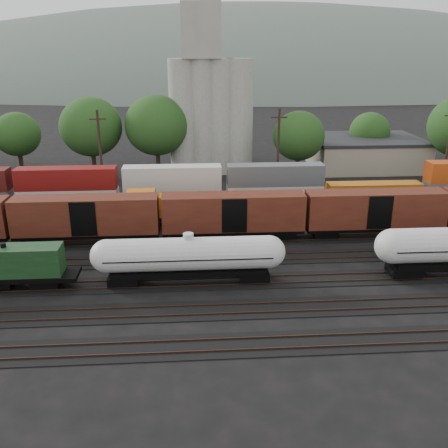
{
  "coord_description": "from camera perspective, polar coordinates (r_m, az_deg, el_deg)",
  "views": [
    {
      "loc": [
        -0.02,
        -44.96,
        19.94
      ],
      "look_at": [
        3.21,
        2.0,
        3.0
      ],
      "focal_mm": 40.0,
      "sensor_mm": 36.0,
      "label": 1
    }
  ],
  "objects": [
    {
      "name": "ground",
      "position": [
        49.18,
        -3.58,
        -4.17
      ],
      "size": [
        600.0,
        600.0,
        0.0
      ],
      "primitive_type": "plane",
      "color": "black"
    },
    {
      "name": "tracks",
      "position": [
        49.16,
        -3.59,
        -4.12
      ],
      "size": [
        180.0,
        33.2,
        0.2
      ],
      "color": "black",
      "rests_on": "ground"
    },
    {
      "name": "tank_car_a",
      "position": [
        43.54,
        -4.05,
        -3.66
      ],
      "size": [
        16.95,
        3.03,
        4.44
      ],
      "color": "silver",
      "rests_on": "ground"
    },
    {
      "name": "orange_locomotive",
      "position": [
        57.74,
        -5.44,
        1.93
      ],
      "size": [
        16.14,
        2.69,
        4.04
      ],
      "color": "black",
      "rests_on": "ground"
    },
    {
      "name": "boxcar_string",
      "position": [
        53.85,
        -15.49,
        0.85
      ],
      "size": [
        138.2,
        2.9,
        4.2
      ],
      "color": "black",
      "rests_on": "ground"
    },
    {
      "name": "container_wall",
      "position": [
        62.42,
        -5.06,
        3.63
      ],
      "size": [
        165.6,
        2.6,
        5.8
      ],
      "color": "black",
      "rests_on": "ground"
    },
    {
      "name": "grain_silo",
      "position": [
        81.49,
        -1.63,
        13.67
      ],
      "size": [
        13.4,
        5.0,
        29.0
      ],
      "color": "#A6A398",
      "rests_on": "ground"
    },
    {
      "name": "industrial_sheds",
      "position": [
        82.34,
        0.79,
        7.6
      ],
      "size": [
        119.38,
        17.26,
        5.1
      ],
      "color": "#9E937F",
      "rests_on": "ground"
    },
    {
      "name": "tree_band",
      "position": [
        82.78,
        -9.75,
        10.89
      ],
      "size": [
        166.27,
        22.21,
        14.16
      ],
      "color": "black",
      "rests_on": "ground"
    },
    {
      "name": "utility_poles",
      "position": [
        68.35,
        -3.88,
        8.16
      ],
      "size": [
        122.2,
        0.36,
        12.0
      ],
      "color": "black",
      "rests_on": "ground"
    },
    {
      "name": "distant_hills",
      "position": [
        308.57,
        0.56,
        12.25
      ],
      "size": [
        860.0,
        286.0,
        130.0
      ],
      "color": "#59665B",
      "rests_on": "ground"
    }
  ]
}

